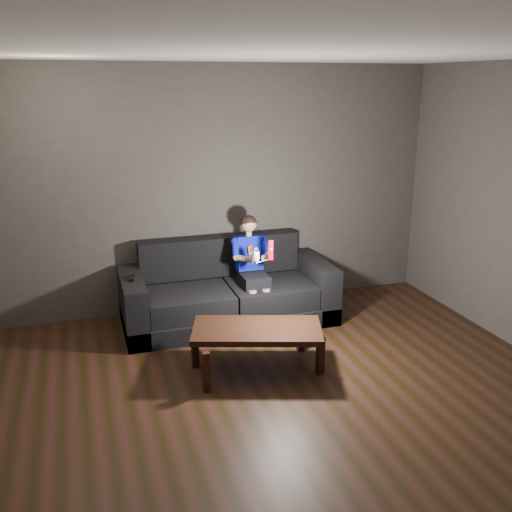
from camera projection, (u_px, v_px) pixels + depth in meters
name	position (u px, v px, depth m)	size (l,w,h in m)	color
floor	(298.00, 418.00, 4.42)	(5.00, 5.00, 0.00)	black
back_wall	(217.00, 190.00, 6.31)	(5.00, 0.04, 2.70)	#403B39
ceiling	(307.00, 49.00, 3.63)	(5.00, 5.00, 0.02)	silver
sofa	(227.00, 296.00, 6.15)	(2.23, 0.96, 0.86)	black
child	(252.00, 259.00, 6.04)	(0.41, 0.51, 1.02)	black
wii_remote_red	(271.00, 250.00, 5.65)	(0.07, 0.08, 0.20)	red
nunchuk_white	(256.00, 255.00, 5.62)	(0.06, 0.10, 0.16)	white
wii_remote_black	(132.00, 278.00, 5.69)	(0.06, 0.17, 0.03)	black
coffee_table	(257.00, 333.00, 5.06)	(1.26, 0.89, 0.41)	black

